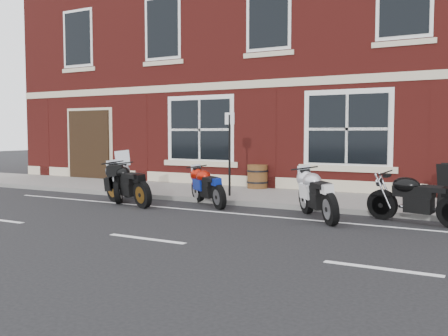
# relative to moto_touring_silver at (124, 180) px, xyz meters

# --- Properties ---
(ground) EXTENTS (80.00, 80.00, 0.00)m
(ground) POSITION_rel_moto_touring_silver_xyz_m (3.73, -0.82, -0.55)
(ground) COLOR black
(ground) RESTS_ON ground
(sidewalk) EXTENTS (30.00, 3.00, 0.12)m
(sidewalk) POSITION_rel_moto_touring_silver_xyz_m (3.73, 2.18, -0.49)
(sidewalk) COLOR slate
(sidewalk) RESTS_ON ground
(kerb) EXTENTS (30.00, 0.16, 0.12)m
(kerb) POSITION_rel_moto_touring_silver_xyz_m (3.73, 0.60, -0.49)
(kerb) COLOR slate
(kerb) RESTS_ON ground
(pub_building) EXTENTS (24.00, 12.00, 12.00)m
(pub_building) POSITION_rel_moto_touring_silver_xyz_m (3.73, 9.68, 5.45)
(pub_building) COLOR #5F1814
(pub_building) RESTS_ON ground
(moto_touring_silver) EXTENTS (1.20, 1.82, 1.36)m
(moto_touring_silver) POSITION_rel_moto_touring_silver_xyz_m (0.00, 0.00, 0.00)
(moto_touring_silver) COLOR black
(moto_touring_silver) RESTS_ON ground
(moto_sport_red) EXTENTS (1.69, 1.31, 0.91)m
(moto_sport_red) POSITION_rel_moto_touring_silver_xyz_m (2.61, 0.20, -0.03)
(moto_sport_red) COLOR black
(moto_sport_red) RESTS_ON ground
(moto_sport_black) EXTENTS (2.11, 0.97, 1.00)m
(moto_sport_black) POSITION_rel_moto_touring_silver_xyz_m (0.68, -0.65, 0.02)
(moto_sport_black) COLOR black
(moto_sport_black) RESTS_ON ground
(moto_sport_silver) EXTENTS (1.45, 1.82, 0.99)m
(moto_sport_silver) POSITION_rel_moto_touring_silver_xyz_m (5.70, -0.37, 0.02)
(moto_sport_silver) COLOR black
(moto_sport_silver) RESTS_ON ground
(moto_naked_black) EXTENTS (2.09, 0.67, 0.95)m
(moto_naked_black) POSITION_rel_moto_touring_silver_xyz_m (7.62, 0.04, -0.00)
(moto_naked_black) COLOR black
(moto_naked_black) RESTS_ON ground
(barrel_planter) EXTENTS (0.67, 0.67, 0.74)m
(barrel_planter) POSITION_rel_moto_touring_silver_xyz_m (2.47, 3.47, -0.06)
(barrel_planter) COLOR #563C16
(barrel_planter) RESTS_ON sidewalk
(parking_sign) EXTENTS (0.32, 0.09, 2.29)m
(parking_sign) POSITION_rel_moto_touring_silver_xyz_m (2.60, 1.38, 0.89)
(parking_sign) COLOR black
(parking_sign) RESTS_ON sidewalk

